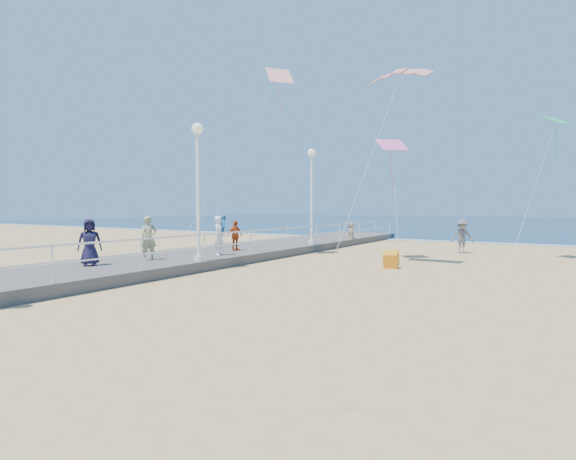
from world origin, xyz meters
The scene contains 19 objects.
ground centered at (0.00, 0.00, 0.00)m, with size 160.00×160.00×0.00m, color tan.
ocean centered at (0.00, 65.00, 0.01)m, with size 160.00×90.00×0.05m, color #0C2A49.
surf_line centered at (0.00, 20.50, 0.03)m, with size 160.00×1.20×0.04m, color silver.
boardwalk centered at (-7.50, 0.00, 0.20)m, with size 5.00×44.00×0.40m, color #635E5A.
railing centered at (-5.05, 0.00, 1.25)m, with size 0.05×42.00×0.55m.
lamp_post_mid centered at (-5.35, 0.00, 3.66)m, with size 0.44×0.44×5.32m.
lamp_post_far centered at (-5.35, 9.00, 3.66)m, with size 0.44×0.44×5.32m.
woman_holding_toddler centered at (-6.04, 2.03, 1.26)m, with size 0.62×0.41×1.71m, color white.
toddler_held centered at (-5.89, 2.18, 1.70)m, with size 0.44×0.34×0.90m, color #3692CC.
spectator_3 centered at (-6.79, 4.03, 1.13)m, with size 0.85×0.35×1.45m, color #BD4817.
spectator_4 centered at (-7.66, -3.11, 1.24)m, with size 0.82×0.53×1.68m, color #1A1732.
spectator_6 centered at (-7.25, -0.79, 1.27)m, with size 0.63×0.42×1.74m, color #959167.
beach_walker_a centered at (1.96, 12.55, 0.92)m, with size 1.19×0.69×1.85m, color #5A5A5F.
beach_walker_c centered at (-5.33, 14.33, 0.77)m, with size 0.75×0.49×1.54m, color #7D7256.
box_kite centered at (0.71, 4.82, 0.30)m, with size 0.55×0.55×0.60m, color #F05C0E.
kite_parafoil centered at (0.75, 5.44, 8.07)m, with size 2.55×0.90×0.30m, color red, non-canonical shape.
kite_diamond_pink centered at (-0.31, 7.64, 5.41)m, with size 1.25×1.25×0.02m, color #F058AB.
kite_diamond_green centered at (6.21, 11.35, 6.48)m, with size 1.11×1.11×0.02m, color #23A663.
kite_diamond_redwhite centered at (-5.37, 5.80, 8.93)m, with size 1.24×1.24×0.02m, color red.
Camera 1 is at (6.82, -12.85, 2.50)m, focal length 28.00 mm.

